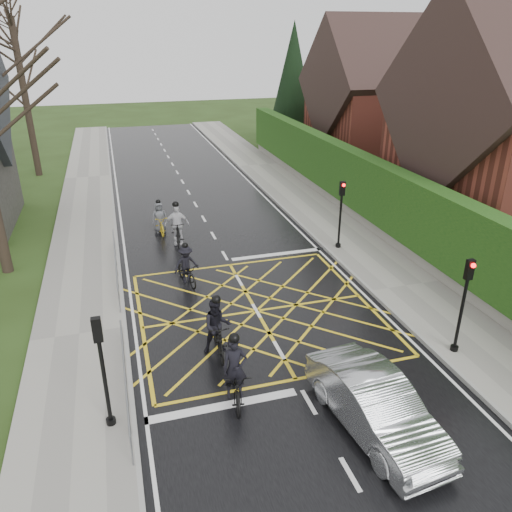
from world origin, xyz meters
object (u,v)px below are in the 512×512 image
cyclist_back (218,332)px  cyclist_mid (187,268)px  cyclist_rear (236,378)px  cyclist_front (177,229)px  cyclist_lead (160,221)px  car (375,405)px

cyclist_back → cyclist_mid: cyclist_back is taller
cyclist_rear → cyclist_mid: 7.16m
cyclist_rear → cyclist_mid: size_ratio=1.17×
cyclist_front → cyclist_lead: cyclist_front is taller
cyclist_lead → car: bearing=-81.3°
cyclist_mid → car: cyclist_mid is taller
cyclist_lead → cyclist_back: bearing=-91.7°
cyclist_mid → cyclist_front: size_ratio=0.86×
cyclist_rear → cyclist_lead: size_ratio=1.20×
cyclist_rear → cyclist_mid: bearing=99.3°
cyclist_rear → cyclist_lead: 12.91m
cyclist_mid → cyclist_back: bearing=-101.7°
cyclist_front → cyclist_lead: bearing=115.5°
cyclist_mid → cyclist_lead: (-0.41, 5.74, -0.03)m
cyclist_back → cyclist_lead: size_ratio=1.12×
cyclist_rear → cyclist_front: 11.14m
cyclist_front → car: 13.57m
cyclist_front → cyclist_lead: size_ratio=1.20×
cyclist_front → car: bearing=-71.4°
cyclist_back → cyclist_mid: size_ratio=1.09×
car → cyclist_mid: bearing=102.3°
cyclist_mid → cyclist_front: cyclist_front is taller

